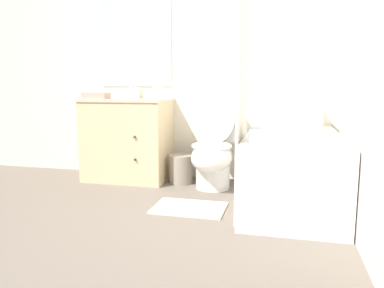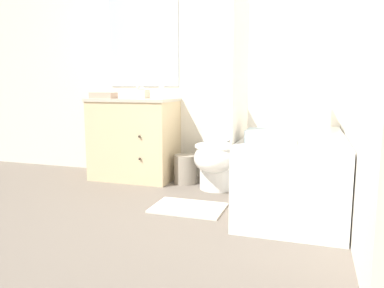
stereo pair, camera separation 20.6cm
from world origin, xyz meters
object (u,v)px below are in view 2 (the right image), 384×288
bathtub (294,171)px  bath_mat (188,208)px  toilet (218,151)px  wastebasket (186,169)px  soap_dispenser (162,91)px  bath_towel_folded (272,136)px  tissue_box (142,94)px  vanity_cabinet (135,138)px  hand_towel_folded (103,95)px  sink_faucet (141,94)px

bathtub → bath_mat: size_ratio=2.59×
toilet → bath_mat: toilet is taller
bathtub → wastebasket: (-1.05, 0.44, -0.15)m
soap_dispenser → bath_towel_folded: soap_dispenser is taller
tissue_box → bath_mat: size_ratio=0.23×
vanity_cabinet → bathtub: 1.69m
toilet → hand_towel_folded: toilet is taller
tissue_box → bath_towel_folded: tissue_box is taller
bathtub → toilet: bearing=152.9°
hand_towel_folded → vanity_cabinet: bearing=28.5°
toilet → wastebasket: (-0.34, 0.07, -0.21)m
vanity_cabinet → bath_towel_folded: (1.48, -0.89, 0.19)m
sink_faucet → tissue_box: 0.18m
bathtub → wastebasket: size_ratio=5.14×
sink_faucet → bath_towel_folded: size_ratio=0.42×
vanity_cabinet → toilet: size_ratio=0.95×
soap_dispenser → hand_towel_folded: size_ratio=0.71×
sink_faucet → bath_mat: 1.53m
sink_faucet → tissue_box: (0.09, -0.15, 0.01)m
wastebasket → bath_mat: wastebasket is taller
tissue_box → soap_dispenser: (0.23, -0.04, 0.03)m
soap_dispenser → bath_mat: 1.29m
bath_towel_folded → bath_mat: bath_towel_folded is taller
vanity_cabinet → bath_mat: 1.22m
wastebasket → hand_towel_folded: 1.10m
tissue_box → soap_dispenser: soap_dispenser is taller
bath_towel_folded → vanity_cabinet: bearing=148.9°
wastebasket → tissue_box: 0.88m
soap_dispenser → hand_towel_folded: soap_dispenser is taller
bathtub → bath_mat: (-0.77, -0.32, -0.28)m
bathtub → wastebasket: 1.15m
bathtub → tissue_box: 1.71m
toilet → bath_mat: size_ratio=1.60×
toilet → bath_towel_folded: toilet is taller
bathtub → soap_dispenser: 1.51m
bath_mat → wastebasket: bearing=110.3°
soap_dispenser → sink_faucet: bearing=148.9°
bath_towel_folded → tissue_box: bearing=146.8°
sink_faucet → soap_dispenser: size_ratio=0.82×
wastebasket → hand_towel_folded: bearing=-171.9°
vanity_cabinet → bath_towel_folded: size_ratio=2.53×
wastebasket → vanity_cabinet: bearing=177.6°
sink_faucet → bath_towel_folded: (1.48, -1.07, -0.25)m
wastebasket → bathtub: bearing=-22.5°
bathtub → bath_towel_folded: bearing=-107.5°
bathtub → bath_towel_folded: size_ratio=4.28×
bathtub → tissue_box: bearing=162.7°
vanity_cabinet → bath_towel_folded: vanity_cabinet is taller
soap_dispenser → tissue_box: bearing=171.0°
toilet → soap_dispenser: bearing=172.5°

